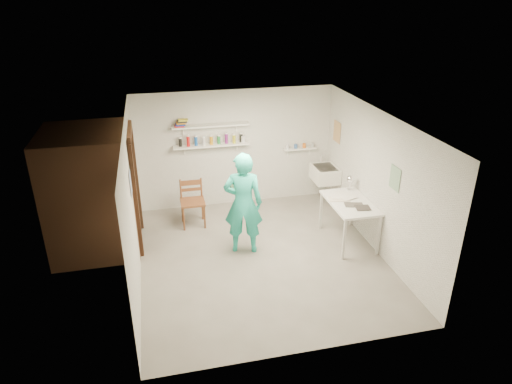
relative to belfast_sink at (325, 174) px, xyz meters
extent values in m
cube|color=slate|center=(-1.75, -1.70, -0.71)|extent=(4.00, 4.50, 0.02)
cube|color=silver|center=(-1.75, -1.70, 1.71)|extent=(4.00, 4.50, 0.02)
cube|color=silver|center=(-1.75, 0.56, 0.50)|extent=(4.00, 0.02, 2.40)
cube|color=silver|center=(-1.75, -3.96, 0.50)|extent=(4.00, 0.02, 2.40)
cube|color=silver|center=(-3.76, -1.70, 0.50)|extent=(0.02, 4.50, 2.40)
cube|color=silver|center=(0.26, -1.70, 0.50)|extent=(0.02, 4.50, 2.40)
cube|color=black|center=(-3.74, -0.65, 0.30)|extent=(0.02, 0.90, 2.00)
cube|color=brown|center=(-4.45, -0.65, 0.35)|extent=(1.40, 1.50, 2.10)
cube|color=brown|center=(-3.72, -0.65, 1.35)|extent=(0.06, 1.05, 0.10)
cube|color=brown|center=(-3.72, -1.15, 0.30)|extent=(0.06, 0.10, 2.00)
cube|color=brown|center=(-3.72, -0.15, 0.30)|extent=(0.06, 0.10, 2.00)
cube|color=white|center=(-2.25, 0.43, 0.65)|extent=(1.50, 0.22, 0.03)
cube|color=white|center=(-2.25, 0.43, 1.05)|extent=(1.50, 0.22, 0.03)
cube|color=white|center=(-0.40, 0.47, 0.42)|extent=(0.70, 0.14, 0.03)
cube|color=#334C7F|center=(-3.74, -1.65, 0.85)|extent=(0.01, 0.28, 0.36)
cube|color=#995933|center=(0.24, 0.10, 0.85)|extent=(0.01, 0.34, 0.42)
cube|color=#3F724C|center=(0.24, -2.25, 0.80)|extent=(0.01, 0.30, 0.38)
cube|color=white|center=(0.00, 0.00, 0.00)|extent=(0.48, 0.60, 0.30)
imported|color=#25BDA7|center=(-1.99, -1.38, 0.20)|extent=(0.74, 0.57, 1.79)
cylinder|color=#CDB18B|center=(-2.04, -1.16, 0.50)|extent=(0.32, 0.11, 0.32)
cube|color=brown|center=(-2.74, -0.26, -0.22)|extent=(0.45, 0.43, 0.97)
cube|color=white|center=(-0.11, -1.50, -0.31)|extent=(0.71, 1.18, 0.78)
sphere|color=white|center=(0.08, -1.03, 0.30)|extent=(0.15, 0.15, 0.15)
cylinder|color=black|center=(-2.87, 0.43, 0.75)|extent=(0.06, 0.06, 0.17)
cylinder|color=red|center=(-2.72, 0.43, 0.75)|extent=(0.06, 0.06, 0.17)
cylinder|color=blue|center=(-2.56, 0.43, 0.75)|extent=(0.06, 0.06, 0.17)
cylinder|color=white|center=(-2.41, 0.43, 0.75)|extent=(0.06, 0.06, 0.17)
cylinder|color=orange|center=(-2.25, 0.43, 0.75)|extent=(0.06, 0.06, 0.17)
cylinder|color=#268C3F|center=(-2.09, 0.43, 0.75)|extent=(0.06, 0.06, 0.17)
cylinder|color=#8C268C|center=(-1.94, 0.43, 0.75)|extent=(0.06, 0.06, 0.17)
cylinder|color=gold|center=(-1.78, 0.43, 0.75)|extent=(0.06, 0.06, 0.17)
cylinder|color=black|center=(-1.63, 0.43, 0.75)|extent=(0.06, 0.06, 0.17)
cube|color=red|center=(-2.85, 0.43, 1.08)|extent=(0.18, 0.14, 0.03)
cube|color=#1933A5|center=(-2.83, 0.43, 1.11)|extent=(0.18, 0.14, 0.03)
cube|color=orange|center=(-2.81, 0.43, 1.14)|extent=(0.18, 0.14, 0.03)
cube|color=black|center=(-2.79, 0.43, 1.16)|extent=(0.18, 0.14, 0.03)
cube|color=yellow|center=(-2.77, 0.43, 1.19)|extent=(0.18, 0.14, 0.03)
cylinder|color=silver|center=(-0.61, 0.47, 0.48)|extent=(0.07, 0.07, 0.09)
cylinder|color=#335999|center=(-0.47, 0.47, 0.48)|extent=(0.07, 0.07, 0.09)
cylinder|color=orange|center=(-0.33, 0.47, 0.48)|extent=(0.07, 0.07, 0.09)
cylinder|color=#999999|center=(-0.19, 0.47, 0.48)|extent=(0.07, 0.07, 0.09)
cube|color=silver|center=(-0.11, -1.50, 0.09)|extent=(0.30, 0.22, 0.00)
cube|color=#4C4742|center=(-0.11, -1.50, 0.09)|extent=(0.30, 0.22, 0.00)
cube|color=beige|center=(-0.11, -1.50, 0.09)|extent=(0.30, 0.22, 0.00)
cube|color=#383330|center=(-0.11, -1.50, 0.10)|extent=(0.30, 0.22, 0.00)
cube|color=silver|center=(-0.11, -1.50, 0.10)|extent=(0.30, 0.22, 0.00)
cube|color=silver|center=(-0.11, -1.50, 0.11)|extent=(0.30, 0.22, 0.00)
camera|label=1|loc=(-3.33, -8.10, 3.53)|focal=32.00mm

